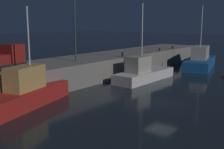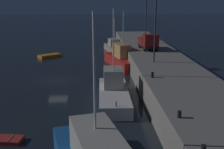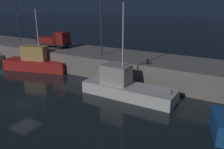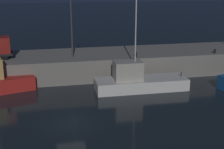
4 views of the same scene
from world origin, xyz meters
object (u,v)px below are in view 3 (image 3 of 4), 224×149
Objects in this scene: lamp_post_west at (17,12)px; lamp_post_east at (101,16)px; fishing_boat_orange at (36,62)px; utility_truck at (56,40)px; dockworker at (37,37)px; bollard_central at (147,62)px; fishing_trawler_red at (125,87)px.

lamp_post_east reaches higher than lamp_post_west.
fishing_boat_orange is 1.92× the size of utility_truck.
utility_truck is 6.95m from dockworker.
utility_truck is at bearing -17.06° from dockworker.
bollard_central is at bearing -11.01° from dockworker.
fishing_boat_orange is 9.24m from dockworker.
fishing_trawler_red is 17.26m from utility_truck.
fishing_trawler_red is at bearing -16.39° from lamp_post_west.
fishing_boat_orange is (-15.99, 2.24, 0.20)m from fishing_trawler_red.
fishing_trawler_red is 1.00× the size of fishing_boat_orange.
fishing_boat_orange is at bearing -160.78° from lamp_post_east.
fishing_trawler_red is 4.49m from bollard_central.
lamp_post_west is 1.73× the size of utility_truck.
lamp_post_east is (-6.55, 5.53, 6.98)m from fishing_trawler_red.
fishing_boat_orange is 13.38m from lamp_post_west.
lamp_post_west is (-26.17, 7.70, 6.94)m from fishing_trawler_red.
fishing_trawler_red is 16.15m from fishing_boat_orange.
dockworker is at bearing 11.16° from lamp_post_west.
lamp_post_east is at bearing -10.43° from dockworker.
utility_truck is at bearing 157.87° from fishing_trawler_red.
fishing_boat_orange reaches higher than bollard_central.
dockworker is (-6.64, 2.04, -0.31)m from utility_truck.
fishing_trawler_red is 1.93× the size of utility_truck.
dockworker is (3.78, 0.75, -4.33)m from lamp_post_west.
utility_truck is 16.83m from bollard_central.
lamp_post_east is 16.70m from dockworker.
lamp_post_west reaches higher than fishing_trawler_red.
lamp_post_east is 15.39× the size of bollard_central.
fishing_trawler_red is 17.00× the size of bollard_central.
lamp_post_east is at bearing 19.22° from fishing_boat_orange.
utility_truck is at bearing -7.07° from lamp_post_west.
dockworker is (-15.85, 2.92, -4.37)m from lamp_post_east.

